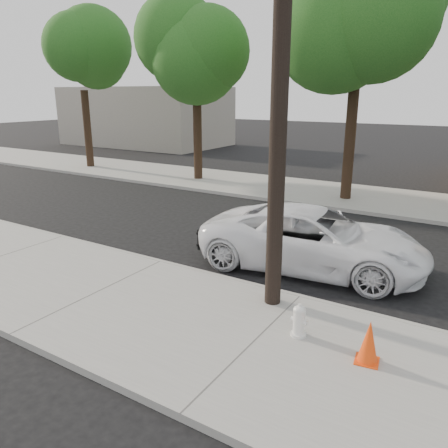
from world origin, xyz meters
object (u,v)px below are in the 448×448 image
at_px(utility_pole, 280,80).
at_px(police_cruiser, 313,239).
at_px(traffic_cone, 369,342).
at_px(fire_hydrant, 299,321).

bearing_deg(utility_pole, police_cruiser, 92.22).
relative_size(utility_pole, police_cruiser, 1.55).
height_order(utility_pole, police_cruiser, utility_pole).
relative_size(police_cruiser, traffic_cone, 7.71).
relative_size(utility_pole, traffic_cone, 11.92).
distance_m(utility_pole, traffic_cone, 4.91).
distance_m(fire_hydrant, traffic_cone, 1.31).
height_order(police_cruiser, traffic_cone, police_cruiser).
xyz_separation_m(police_cruiser, fire_hydrant, (1.11, -3.61, -0.37)).
bearing_deg(traffic_cone, police_cruiser, 122.59).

